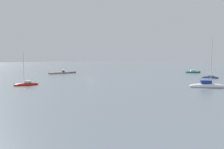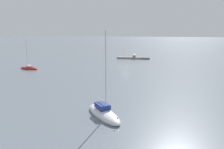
{
  "view_description": "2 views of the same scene",
  "coord_description": "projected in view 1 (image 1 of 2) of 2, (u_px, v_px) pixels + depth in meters",
  "views": [
    {
      "loc": [
        43.46,
        60.34,
        6.6
      ],
      "look_at": [
        7.62,
        20.06,
        2.33
      ],
      "focal_mm": 34.63,
      "sensor_mm": 36.0,
      "label": 1
    },
    {
      "loc": [
        -10.59,
        67.11,
        11.0
      ],
      "look_at": [
        -0.67,
        20.98,
        1.84
      ],
      "focal_mm": 38.4,
      "sensor_mm": 36.0,
      "label": 2
    }
  ],
  "objects": [
    {
      "name": "umbrella_open_yellow",
      "position": [
        63.0,
        69.0,
        88.42
      ],
      "size": [
        1.34,
        1.34,
        1.29
      ],
      "color": "black",
      "rests_on": "seawall_pier"
    },
    {
      "name": "sailboat_navy_outer",
      "position": [
        210.0,
        77.0,
        69.35
      ],
      "size": [
        1.85,
        5.49,
        7.01
      ],
      "rotation": [
        0.0,
        0.0,
        3.2
      ],
      "color": "navy",
      "rests_on": "ground_plane"
    },
    {
      "name": "person_seated_maroon_right",
      "position": [
        63.0,
        71.0,
        88.34
      ],
      "size": [
        0.46,
        0.65,
        0.73
      ],
      "rotation": [
        0.0,
        0.0,
        0.14
      ],
      "color": "#1E2333",
      "rests_on": "seawall_pier"
    },
    {
      "name": "ground_plane",
      "position": [
        90.0,
        77.0,
        74.26
      ],
      "size": [
        500.0,
        500.0,
        0.0
      ],
      "primitive_type": "plane",
      "color": "slate"
    },
    {
      "name": "motorboat_teal_near",
      "position": [
        194.0,
        72.0,
        92.27
      ],
      "size": [
        5.51,
        5.39,
        3.31
      ],
      "rotation": [
        0.0,
        0.0,
        0.8
      ],
      "color": "#197266",
      "rests_on": "ground_plane"
    },
    {
      "name": "person_seated_grey_left",
      "position": [
        64.0,
        71.0,
        88.69
      ],
      "size": [
        0.46,
        0.65,
        0.73
      ],
      "rotation": [
        0.0,
        0.0,
        0.14
      ],
      "color": "#1E2333",
      "rests_on": "seawall_pier"
    },
    {
      "name": "sailboat_white_mid",
      "position": [
        208.0,
        86.0,
        47.39
      ],
      "size": [
        6.68,
        7.5,
        11.14
      ],
      "rotation": [
        0.0,
        0.0,
        0.68
      ],
      "color": "silver",
      "rests_on": "ground_plane"
    },
    {
      "name": "seawall_pier",
      "position": [
        63.0,
        73.0,
        88.38
      ],
      "size": [
        11.77,
        1.84,
        0.68
      ],
      "color": "slate",
      "rests_on": "ground_plane"
    },
    {
      "name": "sailboat_red_far",
      "position": [
        26.0,
        84.0,
        50.89
      ],
      "size": [
        5.82,
        2.69,
        8.17
      ],
      "rotation": [
        0.0,
        0.0,
        4.51
      ],
      "color": "red",
      "rests_on": "ground_plane"
    }
  ]
}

